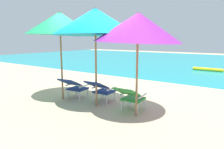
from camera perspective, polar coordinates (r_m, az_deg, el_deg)
ground_plane at (r=9.50m, az=13.05°, el=-1.27°), size 40.00×40.00×0.00m
ocean_band at (r=17.59m, az=23.47°, el=3.22°), size 40.00×18.00×0.01m
swim_buoy at (r=12.82m, az=25.19°, el=1.33°), size 1.60×0.18×0.18m
lounge_chair_left at (r=6.25m, az=-10.55°, el=-3.15°), size 0.64×0.93×0.68m
lounge_chair_center at (r=5.82m, az=-3.15°, el=-3.97°), size 0.57×0.90×0.68m
lounge_chair_right at (r=5.11m, az=5.11°, el=-5.96°), size 0.59×0.90×0.68m
beach_umbrella_left at (r=6.17m, az=-14.39°, el=13.71°), size 2.68×2.67×2.58m
beach_umbrella_center at (r=5.34m, az=-4.68°, el=14.54°), size 3.05×3.06×2.59m
beach_umbrella_right at (r=4.61m, az=7.25°, el=12.94°), size 2.00×1.98×2.40m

